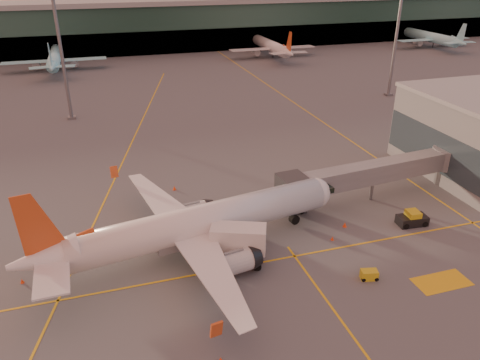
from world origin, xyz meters
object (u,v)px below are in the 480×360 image
object	(u,v)px
main_airplane	(194,225)
gpu_cart	(369,275)
catering_truck	(239,243)
pushback_tug	(412,219)

from	to	relation	value
main_airplane	gpu_cart	xyz separation A→B (m)	(16.67, -10.31, -3.22)
catering_truck	gpu_cart	world-z (taller)	catering_truck
catering_truck	pushback_tug	xyz separation A→B (m)	(23.67, 1.34, -1.87)
gpu_cart	pushback_tug	size ratio (longest dim) A/B	0.51
gpu_cart	catering_truck	bearing A→B (deg)	164.18
main_airplane	gpu_cart	bearing A→B (deg)	-41.51
main_airplane	catering_truck	xyz separation A→B (m)	(4.30, -3.39, -1.08)
gpu_cart	pushback_tug	bearing A→B (deg)	49.58
main_airplane	pushback_tug	xyz separation A→B (m)	(27.98, -2.05, -2.95)
main_airplane	catering_truck	size ratio (longest dim) A/B	5.79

